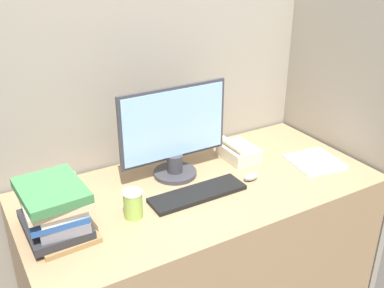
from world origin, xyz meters
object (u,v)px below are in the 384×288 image
object	(u,v)px
monitor	(174,135)
mouse	(251,177)
desk_telephone	(238,152)
book_stack	(56,209)
coffee_cup	(133,204)
keyboard	(198,194)

from	to	relation	value
monitor	mouse	bearing A→B (deg)	-38.74
mouse	desk_telephone	xyz separation A→B (m)	(0.08, 0.21, 0.02)
book_stack	monitor	bearing A→B (deg)	16.52
monitor	coffee_cup	bearing A→B (deg)	-144.29
keyboard	book_stack	distance (m)	0.61
mouse	coffee_cup	size ratio (longest dim) A/B	0.63
keyboard	mouse	size ratio (longest dim) A/B	5.91
mouse	book_stack	size ratio (longest dim) A/B	0.24
mouse	book_stack	distance (m)	0.90
book_stack	desk_telephone	xyz separation A→B (m)	(0.97, 0.17, -0.07)
monitor	desk_telephone	distance (m)	0.40
keyboard	desk_telephone	world-z (taller)	desk_telephone
keyboard	desk_telephone	bearing A→B (deg)	29.36
desk_telephone	book_stack	bearing A→B (deg)	-170.26
monitor	keyboard	distance (m)	0.30
coffee_cup	book_stack	world-z (taller)	book_stack
coffee_cup	desk_telephone	xyz separation A→B (m)	(0.68, 0.21, -0.02)
keyboard	mouse	world-z (taller)	mouse
keyboard	desk_telephone	xyz separation A→B (m)	(0.37, 0.21, 0.03)
mouse	coffee_cup	xyz separation A→B (m)	(-0.60, 0.00, 0.04)
mouse	desk_telephone	world-z (taller)	desk_telephone
coffee_cup	mouse	bearing A→B (deg)	-0.30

